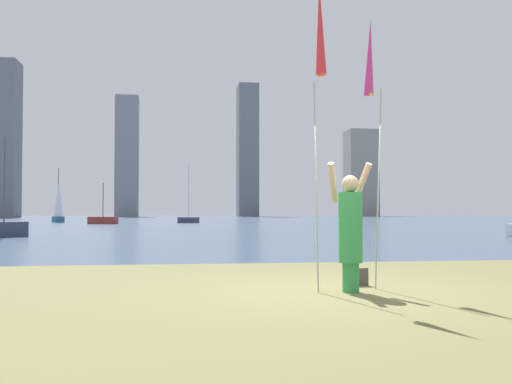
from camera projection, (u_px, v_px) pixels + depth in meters
The scene contains 13 objects.
ground at pixel (200, 223), 59.27m from camera, with size 120.00×138.00×0.12m.
person at pixel (350, 228), 8.77m from camera, with size 0.71×0.52×1.94m.
kite_flag_left at pixel (320, 35), 8.66m from camera, with size 0.16×0.54×4.62m.
kite_flag_right at pixel (370, 65), 9.39m from camera, with size 0.16×0.67×4.26m.
bag at pixel (359, 277), 9.50m from camera, with size 0.27×0.12×0.29m.
sailboat_1 at pixel (4, 229), 26.39m from camera, with size 2.03×1.91×4.51m.
sailboat_2 at pixel (188, 219), 55.76m from camera, with size 2.07×1.65×5.70m.
sailboat_3 at pixel (103, 220), 51.36m from camera, with size 2.63×1.42×3.60m.
sailboat_4 at pixel (58, 204), 58.03m from camera, with size 1.47×1.90×5.39m.
skyline_tower_0 at pixel (4, 139), 102.86m from camera, with size 4.87×5.75×27.28m.
skyline_tower_1 at pixel (127, 156), 109.34m from camera, with size 4.17×3.61×22.37m.
skyline_tower_2 at pixel (247, 151), 112.34m from camera, with size 3.75×5.54×25.01m.
skyline_tower_3 at pixel (361, 173), 116.93m from camera, with size 5.78×5.67×17.02m.
Camera 1 is at (-2.41, -8.60, 1.22)m, focal length 41.42 mm.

